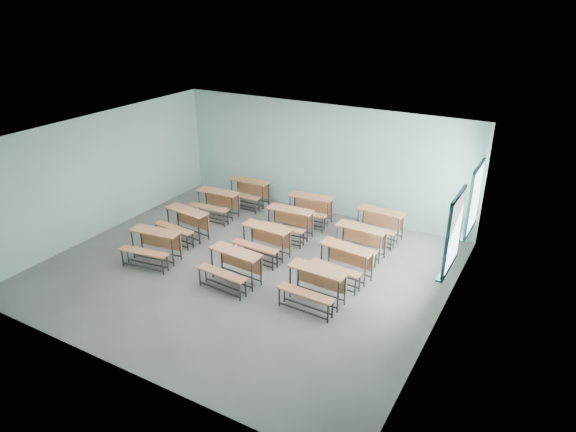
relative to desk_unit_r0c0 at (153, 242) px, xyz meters
name	(u,v)px	position (x,y,z in m)	size (l,w,h in m)	color
room	(247,207)	(2.20, 0.83, 1.08)	(9.04, 8.04, 3.24)	slate
desk_unit_r0c0	(153,242)	(0.00, 0.00, 0.00)	(1.34, 0.99, 0.77)	#C47347
desk_unit_r0c1	(233,263)	(2.26, 0.10, 0.00)	(1.30, 0.92, 0.77)	#C47347
desk_unit_r0c2	(315,282)	(4.20, 0.28, 0.00)	(1.27, 0.88, 0.77)	#C47347
desk_unit_r1c0	(184,220)	(-0.17, 1.36, 0.00)	(1.32, 0.96, 0.77)	#C47347
desk_unit_r1c1	(264,238)	(2.19, 1.52, 0.00)	(1.27, 0.88, 0.77)	#C47347
desk_unit_r1c2	(344,258)	(4.33, 1.51, 0.00)	(1.32, 0.96, 0.77)	#C47347
desk_unit_r2c0	(216,200)	(-0.27, 2.88, 0.00)	(1.27, 0.88, 0.77)	#C47347
desk_unit_r2c1	(289,219)	(2.18, 2.76, 0.00)	(1.28, 0.90, 0.77)	#C47347
desk_unit_r2c2	(359,238)	(4.23, 2.63, 0.00)	(1.27, 0.88, 0.77)	#C47347
desk_unit_r3c0	(248,189)	(0.02, 4.08, 0.00)	(1.25, 0.84, 0.77)	#C47347
desk_unit_r3c1	(309,206)	(2.24, 3.84, 0.00)	(1.32, 0.95, 0.77)	#C47347
desk_unit_r3c2	(379,221)	(4.29, 3.84, 0.00)	(1.29, 0.91, 0.77)	#C47347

